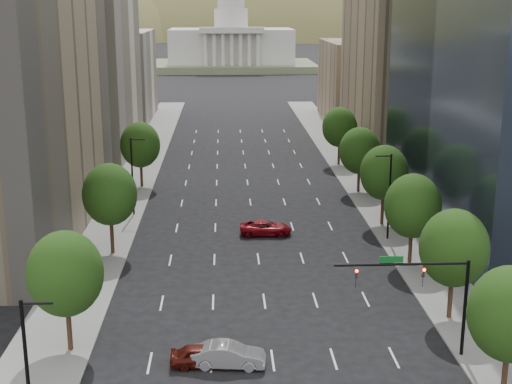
{
  "coord_description": "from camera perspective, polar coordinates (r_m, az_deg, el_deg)",
  "views": [
    {
      "loc": [
        -3.16,
        -14.07,
        23.53
      ],
      "look_at": [
        -0.47,
        44.6,
        8.0
      ],
      "focal_mm": 50.31,
      "sensor_mm": 36.0,
      "label": 1
    }
  ],
  "objects": [
    {
      "name": "filler_left",
      "position": [
        152.34,
        -11.0,
        9.07
      ],
      "size": [
        14.0,
        26.0,
        18.0
      ],
      "primitive_type": "cube",
      "color": "beige",
      "rests_on": "ground"
    },
    {
      "name": "filler_right",
      "position": [
        150.54,
        8.26,
        8.74
      ],
      "size": [
        14.0,
        26.0,
        16.0
      ],
      "primitive_type": "cube",
      "color": "#8C7759",
      "rests_on": "ground"
    },
    {
      "name": "tree_right_3",
      "position": [
        78.05,
        10.15,
        1.52
      ],
      "size": [
        5.2,
        5.2,
        8.89
      ],
      "color": "#382316",
      "rests_on": "ground"
    },
    {
      "name": "capitol",
      "position": [
        264.22,
        -1.98,
        11.56
      ],
      "size": [
        60.0,
        40.0,
        35.2
      ],
      "color": "#596647",
      "rests_on": "ground"
    },
    {
      "name": "tree_right_5",
      "position": [
        106.96,
        6.67,
        5.14
      ],
      "size": [
        5.2,
        5.2,
        8.75
      ],
      "color": "#382316",
      "rests_on": "ground"
    },
    {
      "name": "tree_left_0",
      "position": [
        50.56,
        -14.92,
        -6.31
      ],
      "size": [
        5.2,
        5.2,
        8.75
      ],
      "color": "#382316",
      "rests_on": "ground"
    },
    {
      "name": "tree_right_1",
      "position": [
        55.83,
        15.46,
        -4.32
      ],
      "size": [
        5.2,
        5.2,
        8.75
      ],
      "color": "#382316",
      "rests_on": "ground"
    },
    {
      "name": "tree_right_0",
      "position": [
        46.37,
        19.59,
        -9.13
      ],
      "size": [
        5.2,
        5.2,
        8.39
      ],
      "color": "#382316",
      "rests_on": "ground"
    },
    {
      "name": "streetlight_rn",
      "position": [
        73.45,
        10.52,
        -0.18
      ],
      "size": [
        1.7,
        0.2,
        9.0
      ],
      "color": "black",
      "rests_on": "ground"
    },
    {
      "name": "tree_right_4",
      "position": [
        91.53,
        8.24,
        3.27
      ],
      "size": [
        5.2,
        5.2,
        8.46
      ],
      "color": "#382316",
      "rests_on": "ground"
    },
    {
      "name": "midrise_cream_left",
      "position": [
        119.24,
        -13.45,
        11.52
      ],
      "size": [
        14.0,
        30.0,
        35.0
      ],
      "primitive_type": "cube",
      "color": "beige",
      "rests_on": "ground"
    },
    {
      "name": "parking_tan_right",
      "position": [
        117.8,
        11.4,
        10.38
      ],
      "size": [
        14.0,
        30.0,
        30.0
      ],
      "primitive_type": "cube",
      "color": "#8C7759",
      "rests_on": "ground"
    },
    {
      "name": "car_red_far",
      "position": [
        75.02,
        0.77,
        -2.87
      ],
      "size": [
        5.43,
        2.58,
        1.5
      ],
      "primitive_type": "imported",
      "rotation": [
        0.0,
        0.0,
        1.55
      ],
      "color": "maroon",
      "rests_on": "ground"
    },
    {
      "name": "sidewalk_right",
      "position": [
        79.9,
        11.01,
        -2.54
      ],
      "size": [
        6.0,
        200.0,
        0.15
      ],
      "primitive_type": "cube",
      "color": "slate",
      "rests_on": "ground"
    },
    {
      "name": "car_silver",
      "position": [
        48.99,
        -2.2,
        -12.83
      ],
      "size": [
        5.08,
        2.19,
        1.63
      ],
      "primitive_type": "imported",
      "rotation": [
        0.0,
        0.0,
        1.47
      ],
      "color": "#A0A0A5",
      "rests_on": "ground"
    },
    {
      "name": "tree_left_1",
      "position": [
        69.22,
        -11.55,
        -0.2
      ],
      "size": [
        5.2,
        5.2,
        8.97
      ],
      "color": "#382316",
      "rests_on": "ground"
    },
    {
      "name": "streetlight_ln",
      "position": [
        81.89,
        -9.77,
        1.41
      ],
      "size": [
        1.7,
        0.2,
        9.0
      ],
      "color": "black",
      "rests_on": "ground"
    },
    {
      "name": "tree_right_2",
      "position": [
        66.84,
        12.35,
        -1.09
      ],
      "size": [
        5.2,
        5.2,
        8.61
      ],
      "color": "#382316",
      "rests_on": "ground"
    },
    {
      "name": "tree_left_2",
      "position": [
        94.41,
        -9.19,
        3.72
      ],
      "size": [
        5.2,
        5.2,
        8.68
      ],
      "color": "#382316",
      "rests_on": "ground"
    },
    {
      "name": "traffic_signal",
      "position": [
        49.66,
        13.69,
        -7.33
      ],
      "size": [
        9.12,
        0.4,
        7.38
      ],
      "color": "black",
      "rests_on": "ground"
    },
    {
      "name": "sidewalk_left",
      "position": [
        78.67,
        -11.54,
        -2.84
      ],
      "size": [
        6.0,
        200.0,
        0.15
      ],
      "primitive_type": "cube",
      "color": "slate",
      "rests_on": "ground"
    },
    {
      "name": "foothills",
      "position": [
        617.68,
        0.91,
        9.12
      ],
      "size": [
        720.0,
        413.0,
        263.0
      ],
      "color": "olive",
      "rests_on": "ground"
    },
    {
      "name": "streetlight_ls",
      "position": [
        40.19,
        -17.63,
        -13.65
      ],
      "size": [
        1.7,
        0.2,
        9.0
      ],
      "color": "black",
      "rests_on": "ground"
    },
    {
      "name": "car_maroon",
      "position": [
        49.18,
        -4.26,
        -12.84
      ],
      "size": [
        4.37,
        1.78,
        1.49
      ],
      "primitive_type": "imported",
      "rotation": [
        0.0,
        0.0,
        1.58
      ],
      "color": "#48110C",
      "rests_on": "ground"
    }
  ]
}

